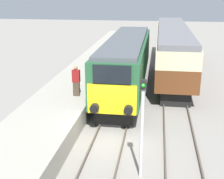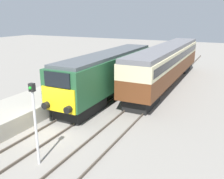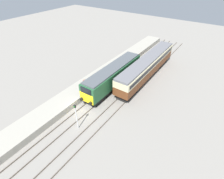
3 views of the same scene
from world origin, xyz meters
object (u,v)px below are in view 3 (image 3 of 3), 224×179
locomotive (113,75)px  person_on_platform (85,84)px  passenger_carriage (147,65)px  luggage_crate (104,75)px  signal_post (76,115)px

locomotive → person_on_platform: bearing=-118.3°
locomotive → passenger_carriage: 6.99m
locomotive → luggage_crate: size_ratio=20.51×
locomotive → luggage_crate: 2.46m
locomotive → person_on_platform: 5.18m
locomotive → passenger_carriage: passenger_carriage is taller
signal_post → luggage_crate: bearing=109.6°
person_on_platform → signal_post: signal_post is taller
signal_post → luggage_crate: signal_post is taller
person_on_platform → signal_post: (4.15, -6.22, 0.42)m
person_on_platform → luggage_crate: bearing=88.1°
luggage_crate → locomotive: bearing=-10.0°
signal_post → person_on_platform: bearing=123.7°
person_on_platform → locomotive: bearing=61.7°
signal_post → luggage_crate: (-3.99, 11.18, -1.01)m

